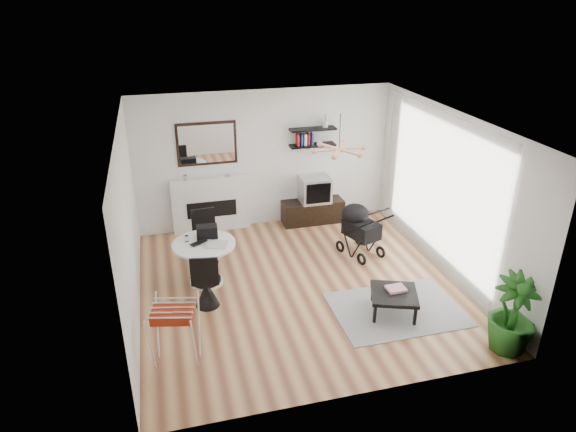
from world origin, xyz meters
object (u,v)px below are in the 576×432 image
object	(u,v)px
drying_rack	(175,333)
stroller	(359,231)
dining_table	(205,257)
potted_plant	(512,314)
coffee_table	(394,295)
tv_console	(313,211)
crt_tv	(315,189)
fireplace	(211,198)

from	to	relation	value
drying_rack	stroller	bearing A→B (deg)	46.35
dining_table	potted_plant	size ratio (longest dim) A/B	0.91
coffee_table	drying_rack	bearing A→B (deg)	-174.48
tv_console	coffee_table	xyz separation A→B (m)	(0.21, -3.35, 0.08)
potted_plant	crt_tv	bearing A→B (deg)	106.10
drying_rack	potted_plant	world-z (taller)	potted_plant
potted_plant	tv_console	bearing A→B (deg)	106.46
dining_table	coffee_table	bearing A→B (deg)	-30.85
dining_table	potted_plant	bearing A→B (deg)	-35.91
drying_rack	stroller	world-z (taller)	stroller
dining_table	potted_plant	distance (m)	4.56
fireplace	coffee_table	distance (m)	4.17
drying_rack	potted_plant	xyz separation A→B (m)	(4.27, -0.83, 0.10)
dining_table	drying_rack	xyz separation A→B (m)	(-0.57, -1.84, -0.03)
coffee_table	potted_plant	xyz separation A→B (m)	(1.11, -1.13, 0.24)
drying_rack	dining_table	bearing A→B (deg)	85.97
fireplace	potted_plant	distance (m)	5.72
crt_tv	stroller	distance (m)	1.54
tv_console	drying_rack	bearing A→B (deg)	-128.84
drying_rack	potted_plant	bearing A→B (deg)	2.26
fireplace	coffee_table	bearing A→B (deg)	-57.42
fireplace	drying_rack	world-z (taller)	fireplace
crt_tv	fireplace	bearing A→B (deg)	175.74
stroller	potted_plant	bearing A→B (deg)	-93.17
crt_tv	coffee_table	bearing A→B (deg)	-86.96
coffee_table	tv_console	bearing A→B (deg)	93.58
tv_console	potted_plant	distance (m)	4.68
fireplace	drying_rack	size ratio (longest dim) A/B	2.50
coffee_table	potted_plant	world-z (taller)	potted_plant
fireplace	drying_rack	distance (m)	3.92
stroller	potted_plant	size ratio (longest dim) A/B	0.92
tv_console	crt_tv	bearing A→B (deg)	-5.94
stroller	tv_console	bearing A→B (deg)	85.64
fireplace	stroller	size ratio (longest dim) A/B	2.13
tv_console	stroller	xyz separation A→B (m)	(0.41, -1.47, 0.20)
tv_console	potted_plant	xyz separation A→B (m)	(1.32, -4.48, 0.32)
tv_console	crt_tv	xyz separation A→B (m)	(0.03, -0.00, 0.49)
crt_tv	drying_rack	distance (m)	4.71
drying_rack	fireplace	bearing A→B (deg)	89.73
tv_console	potted_plant	size ratio (longest dim) A/B	1.12
tv_console	coffee_table	bearing A→B (deg)	-86.42
dining_table	drying_rack	world-z (taller)	drying_rack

